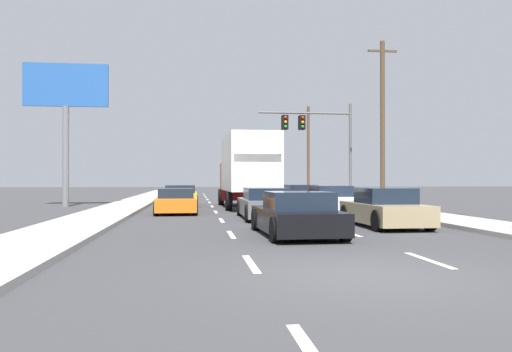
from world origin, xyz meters
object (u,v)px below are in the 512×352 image
object	(u,v)px
car_orange	(176,202)
car_white	(330,200)
car_black	(297,216)
car_maroon	(300,196)
utility_pole_far	(308,149)
car_gray	(265,204)
utility_pole_mid	(383,121)
car_tan	(385,209)
roadside_billboard	(66,102)
car_yellow	(181,196)
traffic_signal_mast	(313,131)
box_truck	(247,167)

from	to	relation	value
car_orange	car_white	xyz separation A→B (m)	(6.98, -0.79, 0.06)
car_black	car_maroon	distance (m)	16.72
car_orange	utility_pole_far	bearing A→B (deg)	65.25
car_orange	utility_pole_far	xyz separation A→B (m)	(11.91, 25.84, 3.93)
car_gray	car_orange	bearing A→B (deg)	132.95
car_black	car_white	bearing A→B (deg)	69.54
car_maroon	utility_pole_far	bearing A→B (deg)	75.92
car_white	utility_pole_far	world-z (taller)	utility_pole_far
utility_pole_mid	car_tan	bearing A→B (deg)	-110.35
car_tan	roadside_billboard	bearing A→B (deg)	133.55
car_yellow	traffic_signal_mast	xyz separation A→B (m)	(8.67, 4.10, 4.24)
traffic_signal_mast	car_gray	bearing A→B (deg)	-110.25
car_gray	traffic_signal_mast	bearing A→B (deg)	69.75
car_black	traffic_signal_mast	xyz separation A→B (m)	(5.14, 20.12, 4.25)
car_tan	roadside_billboard	distance (m)	19.99
car_yellow	car_tan	distance (m)	15.37
car_black	utility_pole_mid	bearing A→B (deg)	62.25
box_truck	car_tan	distance (m)	11.79
car_orange	box_truck	world-z (taller)	box_truck
utility_pole_mid	utility_pole_far	xyz separation A→B (m)	(-0.19, 19.52, -0.62)
car_gray	car_maroon	distance (m)	10.88
car_yellow	box_truck	size ratio (longest dim) A/B	0.55
car_gray	car_white	size ratio (longest dim) A/B	1.04
car_yellow	utility_pole_mid	distance (m)	12.87
box_truck	utility_pole_mid	world-z (taller)	utility_pole_mid
car_orange	utility_pole_mid	size ratio (longest dim) A/B	0.44
car_tan	roadside_billboard	xyz separation A→B (m)	(-13.28, 13.97, 5.29)
box_truck	car_white	distance (m)	5.76
utility_pole_far	roadside_billboard	distance (m)	26.70
box_truck	car_black	xyz separation A→B (m)	(-0.04, -13.48, -1.62)
car_yellow	car_orange	xyz separation A→B (m)	(-0.06, -6.17, -0.04)
car_gray	car_white	world-z (taller)	car_white
box_truck	car_maroon	distance (m)	4.75
car_orange	car_white	bearing A→B (deg)	-6.43
car_orange	utility_pole_far	world-z (taller)	utility_pole_far
roadside_billboard	utility_pole_mid	bearing A→B (deg)	-0.22
box_truck	car_white	bearing A→B (deg)	-52.83
traffic_signal_mast	utility_pole_mid	distance (m)	5.20
box_truck	car_maroon	xyz separation A→B (m)	(3.43, 2.87, -1.62)
utility_pole_mid	roadside_billboard	world-z (taller)	utility_pole_mid
car_orange	traffic_signal_mast	xyz separation A→B (m)	(8.73, 10.27, 4.28)
car_maroon	traffic_signal_mast	size ratio (longest dim) A/B	0.70
car_tan	utility_pole_mid	distance (m)	15.50
car_black	traffic_signal_mast	size ratio (longest dim) A/B	0.64
car_maroon	utility_pole_far	size ratio (longest dim) A/B	0.54
car_black	car_maroon	world-z (taller)	car_maroon
traffic_signal_mast	roadside_billboard	xyz separation A→B (m)	(-15.06, -3.87, 1.05)
car_yellow	box_truck	bearing A→B (deg)	-35.49
car_maroon	car_gray	bearing A→B (deg)	-108.88
car_gray	utility_pole_mid	distance (m)	14.01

